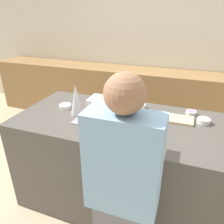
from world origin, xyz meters
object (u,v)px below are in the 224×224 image
(candy_bowl_far_right, at_px, (149,118))
(cookbook, at_px, (180,120))
(mug, at_px, (123,139))
(candy_bowl_near_tray_right, at_px, (139,106))
(gingerbread_house, at_px, (102,109))
(decorative_tree, at_px, (76,100))
(candy_bowl_beside_tree, at_px, (191,113))
(person, at_px, (122,197))
(candy_bowl_behind_tray, at_px, (112,100))
(candy_bowl_near_tray_left, at_px, (65,106))
(candy_bowl_far_left, at_px, (204,121))
(baking_tray, at_px, (102,120))

(candy_bowl_far_right, height_order, cookbook, candy_bowl_far_right)
(mug, bearing_deg, candy_bowl_near_tray_right, 93.78)
(gingerbread_house, height_order, candy_bowl_far_right, gingerbread_house)
(gingerbread_house, xyz_separation_m, cookbook, (0.66, 0.24, -0.11))
(decorative_tree, xyz_separation_m, candy_bowl_beside_tree, (1.02, 0.36, -0.12))
(gingerbread_house, relative_size, decorative_tree, 1.01)
(gingerbread_house, bearing_deg, person, -58.68)
(gingerbread_house, relative_size, candy_bowl_beside_tree, 3.05)
(gingerbread_house, relative_size, candy_bowl_behind_tray, 2.43)
(candy_bowl_near_tray_right, distance_m, mug, 0.69)
(candy_bowl_far_right, bearing_deg, candy_bowl_behind_tray, 146.69)
(mug, bearing_deg, cookbook, 56.18)
(candy_bowl_near_tray_right, bearing_deg, decorative_tree, -147.39)
(person, bearing_deg, mug, 107.57)
(cookbook, bearing_deg, candy_bowl_near_tray_right, 161.25)
(gingerbread_house, distance_m, mug, 0.43)
(candy_bowl_beside_tree, relative_size, candy_bowl_near_tray_right, 0.73)
(candy_bowl_near_tray_left, relative_size, person, 0.07)
(person, bearing_deg, candy_bowl_far_left, 64.13)
(decorative_tree, height_order, candy_bowl_behind_tray, decorative_tree)
(candy_bowl_far_left, xyz_separation_m, candy_bowl_near_tray_right, (-0.61, 0.12, 0.00))
(person, bearing_deg, baking_tray, 121.35)
(candy_bowl_far_left, relative_size, candy_bowl_near_tray_left, 0.95)
(gingerbread_house, relative_size, cookbook, 1.25)
(candy_bowl_far_right, distance_m, person, 0.81)
(candy_bowl_near_tray_left, xyz_separation_m, candy_bowl_behind_tray, (0.39, 0.30, 0.00))
(candy_bowl_behind_tray, height_order, candy_bowl_far_right, candy_bowl_far_right)
(candy_bowl_far_left, relative_size, cookbook, 0.48)
(candy_bowl_behind_tray, bearing_deg, decorative_tree, -118.30)
(candy_bowl_far_left, height_order, candy_bowl_beside_tree, candy_bowl_far_left)
(candy_bowl_far_right, bearing_deg, candy_bowl_near_tray_left, 179.67)
(gingerbread_house, relative_size, mug, 2.83)
(candy_bowl_far_left, distance_m, candy_bowl_beside_tree, 0.18)
(baking_tray, height_order, candy_bowl_beside_tree, candy_bowl_beside_tree)
(candy_bowl_behind_tray, xyz_separation_m, candy_bowl_far_right, (0.46, -0.30, 0.00))
(candy_bowl_beside_tree, relative_size, candy_bowl_far_right, 0.70)
(baking_tray, relative_size, candy_bowl_near_tray_right, 3.54)
(decorative_tree, bearing_deg, candy_bowl_far_left, 10.67)
(baking_tray, xyz_separation_m, candy_bowl_near_tray_left, (-0.46, 0.14, 0.02))
(decorative_tree, distance_m, candy_bowl_near_tray_right, 0.63)
(decorative_tree, xyz_separation_m, mug, (0.56, -0.35, -0.09))
(gingerbread_house, height_order, candy_bowl_near_tray_left, gingerbread_house)
(decorative_tree, distance_m, candy_bowl_behind_tray, 0.46)
(cookbook, height_order, person, person)
(decorative_tree, distance_m, candy_bowl_near_tray_left, 0.24)
(candy_bowl_behind_tray, xyz_separation_m, cookbook, (0.72, -0.20, -0.01))
(gingerbread_house, height_order, candy_bowl_behind_tray, gingerbread_house)
(gingerbread_house, height_order, cookbook, gingerbread_house)
(candy_bowl_near_tray_right, bearing_deg, candy_bowl_far_right, -58.86)
(candy_bowl_far_left, bearing_deg, decorative_tree, -169.33)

